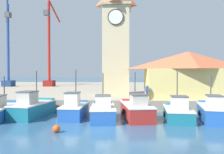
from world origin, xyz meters
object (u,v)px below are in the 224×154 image
Objects in this scene: warehouse_right at (188,74)px; mooring_buoy at (56,129)px; fishing_boat_mid_left at (74,109)px; fishing_boat_mid_right at (136,110)px; fishing_boat_right_inner at (178,112)px; fishing_boat_center at (103,111)px; fishing_boat_right_outer at (212,111)px; dock_worker_near_tower at (147,92)px; port_crane_near at (49,53)px; clock_tower at (116,36)px; fishing_boat_left_inner at (33,108)px; fishing_boat_left_outer at (1,110)px; port_crane_far at (8,54)px.

warehouse_right reaches higher than mooring_buoy.
fishing_boat_mid_left reaches higher than fishing_boat_mid_right.
mooring_buoy is at bearing -154.87° from fishing_boat_right_inner.
fishing_boat_right_inner is at bearing 3.39° from fishing_boat_center.
fishing_boat_right_outer is 2.98× the size of dock_worker_near_tower.
clock_tower is at bearing -48.87° from port_crane_near.
port_crane_near reaches higher than mooring_buoy.
port_crane_near is at bearing 130.15° from dock_worker_near_tower.
port_crane_near is 10.95× the size of dock_worker_near_tower.
fishing_boat_left_inner is 6.23m from mooring_buoy.
mooring_buoy is at bearing -128.64° from dock_worker_near_tower.
fishing_boat_left_outer is at bearing -159.55° from fishing_boat_left_inner.
fishing_boat_left_inner reaches higher than fishing_boat_mid_right.
port_crane_near is at bearing 123.40° from fishing_boat_mid_right.
fishing_boat_left_inner is 0.29× the size of port_crane_far.
fishing_boat_mid_right is 7.30m from mooring_buoy.
fishing_boat_right_inner is at bearing -58.35° from clock_tower.
clock_tower is at bearing 126.42° from dock_worker_near_tower.
fishing_boat_mid_left is 2.77m from fishing_boat_center.
port_crane_near is (-4.72, 25.66, 7.14)m from fishing_boat_left_outer.
dock_worker_near_tower is at bearing 19.04° from fishing_boat_left_inner.
fishing_boat_center is 4.76m from mooring_buoy.
port_crane_far is (-30.95, 24.64, 6.86)m from fishing_boat_right_outer.
fishing_boat_mid_left is 4.75m from mooring_buoy.
port_crane_near is at bearing 100.41° from fishing_boat_left_outer.
fishing_boat_right_outer is (15.54, -0.76, -0.03)m from fishing_boat_left_inner.
port_crane_near is (-22.80, 18.20, 4.01)m from warehouse_right.
fishing_boat_right_inner is 0.25× the size of port_crane_near.
fishing_boat_right_outer is at bearing -38.53° from port_crane_far.
fishing_boat_mid_left reaches higher than fishing_boat_center.
clock_tower is 27.50m from port_crane_far.
mooring_buoy is at bearing -140.01° from fishing_boat_mid_right.
fishing_boat_right_inner is 8.57× the size of mooring_buoy.
fishing_boat_mid_left is at bearing -111.51° from clock_tower.
port_crane_far is (-12.97, 24.80, 6.93)m from fishing_boat_left_outer.
fishing_boat_right_outer is (6.20, -0.50, -0.00)m from fishing_boat_mid_right.
fishing_boat_left_inner is at bearing 176.84° from fishing_boat_right_inner.
fishing_boat_right_outer is 6.71m from dock_worker_near_tower.
fishing_boat_left_outer is 19.81m from warehouse_right.
port_crane_near is at bearing 117.85° from fishing_boat_center.
fishing_boat_left_outer is at bearing -157.57° from warehouse_right.
clock_tower is 1.56× the size of warehouse_right.
warehouse_right reaches higher than fishing_boat_right_inner.
fishing_boat_mid_right reaches higher than fishing_boat_center.
warehouse_right reaches higher than fishing_boat_right_outer.
fishing_boat_center is at bearing -131.08° from dock_worker_near_tower.
port_crane_near is (-16.49, 25.01, 7.07)m from fishing_boat_mid_right.
fishing_boat_right_outer reaches higher than dock_worker_near_tower.
mooring_buoy is (3.76, -4.93, -0.57)m from fishing_boat_left_inner.
clock_tower reaches higher than mooring_buoy.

